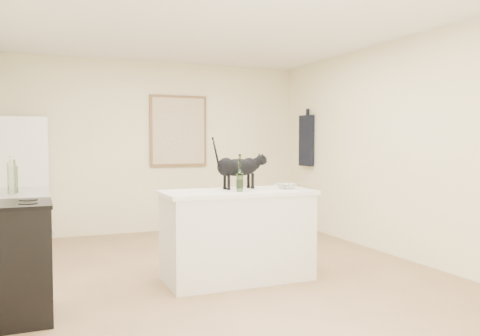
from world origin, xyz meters
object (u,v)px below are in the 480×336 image
Objects in this scene: black_cat at (238,170)px; glass_bowl at (286,186)px; wine_bottle at (240,175)px; fridge at (21,182)px; stove at (10,264)px.

black_cat is 0.53m from glass_bowl.
black_cat reaches higher than wine_bottle.
fridge is at bearing 123.59° from black_cat.
fridge is 3.22m from black_cat.
glass_bowl is at bearing -45.53° from fridge.
stove is at bearing -172.59° from glass_bowl.
glass_bowl is (0.45, -0.21, -0.17)m from black_cat.
wine_bottle is 1.41× the size of glass_bowl.
stove is 2.98m from fridge.
wine_bottle is (-0.09, -0.26, -0.04)m from black_cat.
wine_bottle is at bearing -116.20° from black_cat.
fridge is 7.51× the size of glass_bowl.
stove is at bearing -90.00° from fridge.
glass_bowl is (0.54, 0.06, -0.13)m from wine_bottle.
fridge reaches higher than stove.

